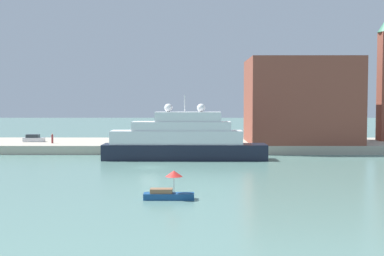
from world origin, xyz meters
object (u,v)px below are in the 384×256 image
Objects in this scene: large_yacht at (182,141)px; small_motorboat at (169,190)px; harbor_building at (300,101)px; parked_car at (34,139)px; person_figure at (52,139)px; mooring_bollard at (150,143)px.

small_motorboat is (-0.46, -32.20, -2.10)m from large_yacht.
small_motorboat is 0.24× the size of harbor_building.
small_motorboat is 55.26m from parked_car.
person_figure reaches higher than mooring_bollard.
mooring_bollard is at bearing 124.70° from large_yacht.
small_motorboat is 50.20m from person_figure.
parked_car is at bearing 161.86° from mooring_bollard.
person_figure is 2.17× the size of mooring_bollard.
harbor_building is 10.86× the size of person_figure.
large_yacht is 1.32× the size of harbor_building.
harbor_building is 28.87m from mooring_bollard.
harbor_building reaches higher than parked_car.
harbor_building reaches higher than person_figure.
mooring_bollard is at bearing 97.37° from small_motorboat.
mooring_bollard is (-5.22, 40.40, 1.05)m from small_motorboat.
small_motorboat is 52.49m from harbor_building.
harbor_building is 23.54× the size of mooring_bollard.
mooring_bollard is (-27.16, -6.55, -7.26)m from harbor_building.
parked_car is at bearing 151.08° from large_yacht.
large_yacht is at bearing -28.92° from parked_car.
parked_car is 2.13× the size of person_figure.
small_motorboat is 40.75m from mooring_bollard.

